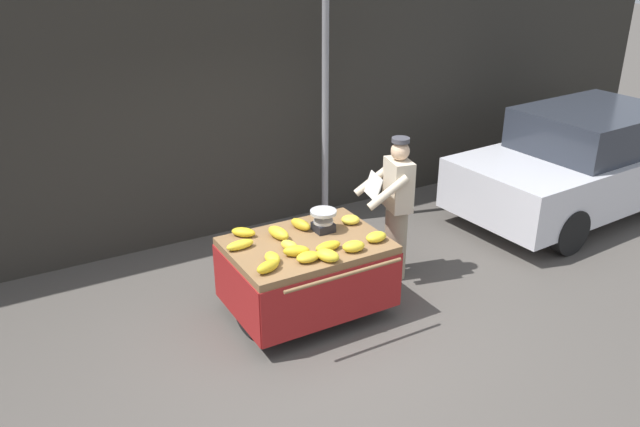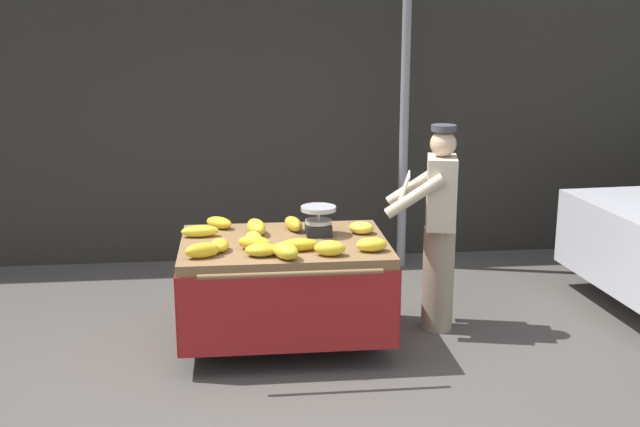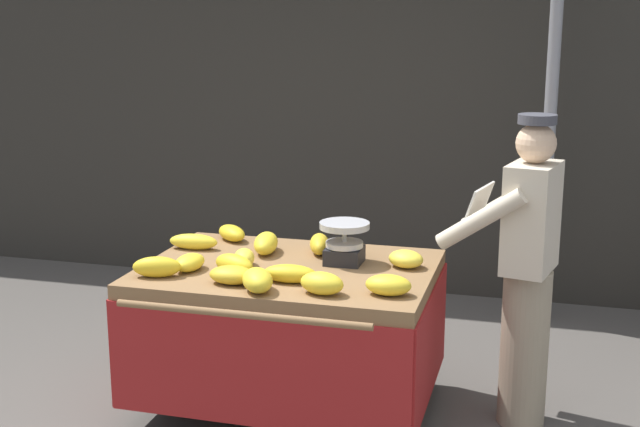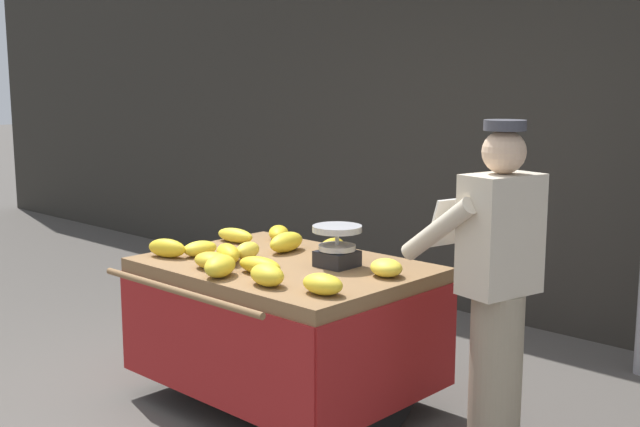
# 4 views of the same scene
# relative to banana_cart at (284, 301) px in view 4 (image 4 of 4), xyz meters

# --- Properties ---
(ground_plane) EXTENTS (60.00, 60.00, 0.00)m
(ground_plane) POSITION_rel_banana_cart_xyz_m (-0.16, -0.42, -0.63)
(ground_plane) COLOR #514C47
(back_wall) EXTENTS (16.00, 0.24, 3.95)m
(back_wall) POSITION_rel_banana_cart_xyz_m (-0.16, 2.46, 1.34)
(back_wall) COLOR #2D2B26
(back_wall) RESTS_ON ground
(banana_cart) EXTENTS (1.62, 1.36, 0.86)m
(banana_cart) POSITION_rel_banana_cart_xyz_m (0.00, 0.00, 0.00)
(banana_cart) COLOR olive
(banana_cart) RESTS_ON ground
(weighing_scale) EXTENTS (0.28, 0.28, 0.24)m
(weighing_scale) POSITION_rel_banana_cart_xyz_m (0.28, 0.14, 0.34)
(weighing_scale) COLOR black
(weighing_scale) RESTS_ON banana_cart
(banana_bunch_0) EXTENTS (0.23, 0.15, 0.10)m
(banana_bunch_0) POSITION_rel_banana_cart_xyz_m (0.63, -0.34, 0.28)
(banana_bunch_0) COLOR yellow
(banana_bunch_0) RESTS_ON banana_cart
(banana_bunch_1) EXTENTS (0.18, 0.29, 0.11)m
(banana_bunch_1) POSITION_rel_banana_cart_xyz_m (0.09, 0.30, 0.28)
(banana_bunch_1) COLOR gold
(banana_bunch_1) RESTS_ON banana_cart
(banana_bunch_2) EXTENTS (0.16, 0.23, 0.09)m
(banana_bunch_2) POSITION_rel_banana_cart_xyz_m (-0.49, -0.22, 0.27)
(banana_bunch_2) COLOR yellow
(banana_bunch_2) RESTS_ON banana_cart
(banana_bunch_3) EXTENTS (0.24, 0.17, 0.09)m
(banana_bunch_3) POSITION_rel_banana_cart_xyz_m (-0.19, -0.38, 0.27)
(banana_bunch_3) COLOR gold
(banana_bunch_3) RESTS_ON banana_cart
(banana_bunch_4) EXTENTS (0.29, 0.14, 0.09)m
(banana_bunch_4) POSITION_rel_banana_cart_xyz_m (0.10, -0.28, 0.27)
(banana_bunch_4) COLOR gold
(banana_bunch_4) RESTS_ON banana_cart
(banana_bunch_5) EXTENTS (0.19, 0.32, 0.12)m
(banana_bunch_5) POSITION_rel_banana_cart_xyz_m (-0.21, 0.22, 0.28)
(banana_bunch_5) COLOR yellow
(banana_bunch_5) RESTS_ON banana_cart
(banana_bunch_6) EXTENTS (0.30, 0.13, 0.09)m
(banana_bunch_6) POSITION_rel_banana_cart_xyz_m (-0.65, 0.19, 0.27)
(banana_bunch_6) COLOR yellow
(banana_bunch_6) RESTS_ON banana_cart
(banana_bunch_7) EXTENTS (0.26, 0.24, 0.10)m
(banana_bunch_7) POSITION_rel_banana_cart_xyz_m (0.63, 0.15, 0.27)
(banana_bunch_7) COLOR yellow
(banana_bunch_7) RESTS_ON banana_cart
(banana_bunch_8) EXTENTS (0.29, 0.22, 0.11)m
(banana_bunch_8) POSITION_rel_banana_cart_xyz_m (-0.23, -0.22, 0.28)
(banana_bunch_8) COLOR gold
(banana_bunch_8) RESTS_ON banana_cart
(banana_bunch_9) EXTENTS (0.25, 0.19, 0.11)m
(banana_bunch_9) POSITION_rel_banana_cart_xyz_m (0.31, -0.42, 0.28)
(banana_bunch_9) COLOR yellow
(banana_bunch_9) RESTS_ON banana_cart
(banana_bunch_10) EXTENTS (0.28, 0.27, 0.09)m
(banana_bunch_10) POSITION_rel_banana_cart_xyz_m (-0.51, 0.44, 0.27)
(banana_bunch_10) COLOR gold
(banana_bunch_10) RESTS_ON banana_cart
(banana_bunch_11) EXTENTS (0.25, 0.29, 0.12)m
(banana_bunch_11) POSITION_rel_banana_cart_xyz_m (-0.02, -0.46, 0.28)
(banana_bunch_11) COLOR yellow
(banana_bunch_11) RESTS_ON banana_cart
(banana_bunch_12) EXTENTS (0.17, 0.23, 0.10)m
(banana_bunch_12) POSITION_rel_banana_cart_xyz_m (-0.23, -0.07, 0.27)
(banana_bunch_12) COLOR yellow
(banana_bunch_12) RESTS_ON banana_cart
(banana_bunch_13) EXTENTS (0.28, 0.18, 0.11)m
(banana_bunch_13) POSITION_rel_banana_cart_xyz_m (-0.61, -0.37, 0.28)
(banana_bunch_13) COLOR gold
(banana_bunch_13) RESTS_ON banana_cart
(vendor_person) EXTENTS (0.65, 0.60, 1.71)m
(vendor_person) POSITION_rel_banana_cart_xyz_m (1.27, 0.21, 0.24)
(vendor_person) COLOR gray
(vendor_person) RESTS_ON ground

